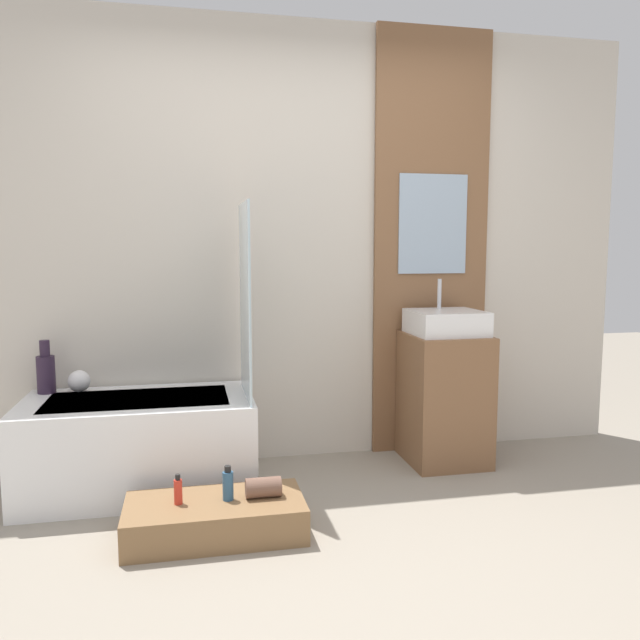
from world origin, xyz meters
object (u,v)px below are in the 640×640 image
vase_tall_dark (46,372)px  vase_round_light (79,381)px  wooden_step_bench (215,518)px  bottle_soap_primary (178,491)px  sink (446,322)px  bottle_soap_secondary (228,485)px  bathtub (140,444)px

vase_tall_dark → vase_round_light: size_ratio=2.42×
wooden_step_bench → bottle_soap_primary: bearing=180.0°
sink → bottle_soap_primary: sink is taller
sink → vase_round_light: 2.11m
vase_tall_dark → bottle_soap_secondary: bearing=-43.1°
vase_round_light → bottle_soap_primary: 1.06m
bathtub → bottle_soap_primary: (0.21, -0.63, -0.03)m
vase_tall_dark → bottle_soap_secondary: 1.32m
bathtub → wooden_step_bench: size_ratio=1.50×
wooden_step_bench → vase_round_light: size_ratio=6.60×
wooden_step_bench → bottle_soap_primary: (-0.16, 0.00, 0.14)m
wooden_step_bench → vase_tall_dark: (-0.86, 0.86, 0.53)m
vase_tall_dark → bottle_soap_secondary: vase_tall_dark is taller
bathtub → vase_tall_dark: (-0.50, 0.23, 0.36)m
wooden_step_bench → vase_tall_dark: 1.33m
vase_round_light → vase_tall_dark: bearing=176.0°
vase_tall_dark → bottle_soap_secondary: size_ratio=1.85×
sink → vase_tall_dark: (-2.25, 0.16, -0.23)m
bathtub → bottle_soap_secondary: bearing=-55.9°
sink → vase_round_light: size_ratio=3.40×
bathtub → bottle_soap_secondary: (0.43, -0.63, -0.02)m
bathtub → wooden_step_bench: (0.37, -0.63, -0.17)m
bathtub → vase_round_light: bearing=145.7°
wooden_step_bench → vase_round_light: (-0.69, 0.85, 0.47)m
bottle_soap_secondary → bottle_soap_primary: bearing=-180.0°
bathtub → bottle_soap_primary: bathtub is taller
sink → vase_round_light: bearing=176.0°
vase_tall_dark → bottle_soap_primary: vase_tall_dark is taller
vase_tall_dark → sink: bearing=-4.0°
wooden_step_bench → bottle_soap_secondary: bottle_soap_secondary is taller
sink → vase_round_light: sink is taller
bottle_soap_primary → vase_tall_dark: bearing=129.2°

